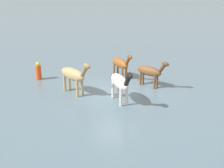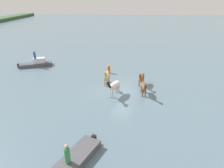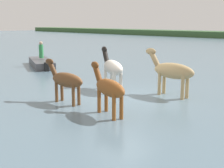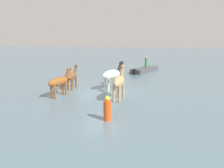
{
  "view_description": "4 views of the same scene",
  "coord_description": "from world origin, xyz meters",
  "px_view_note": "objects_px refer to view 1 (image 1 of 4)",
  "views": [
    {
      "loc": [
        -11.12,
        11.11,
        6.2
      ],
      "look_at": [
        -0.32,
        0.35,
        0.72
      ],
      "focal_mm": 48.07,
      "sensor_mm": 36.0,
      "label": 1
    },
    {
      "loc": [
        -18.44,
        -0.41,
        9.15
      ],
      "look_at": [
        -0.11,
        0.85,
        0.78
      ],
      "focal_mm": 31.02,
      "sensor_mm": 36.0,
      "label": 2
    },
    {
      "loc": [
        8.98,
        -9.56,
        3.18
      ],
      "look_at": [
        0.22,
        -0.81,
        0.69
      ],
      "focal_mm": 50.04,
      "sensor_mm": 36.0,
      "label": 3
    },
    {
      "loc": [
        13.89,
        3.63,
        3.56
      ],
      "look_at": [
        0.11,
        0.82,
        0.64
      ],
      "focal_mm": 34.05,
      "sensor_mm": 36.0,
      "label": 4
    }
  ],
  "objects_px": {
    "horse_dark_mare": "(121,63)",
    "horse_gray_outer": "(150,71)",
    "horse_mid_herd": "(120,82)",
    "horse_dun_straggler": "(74,75)",
    "buoy_channel_marker": "(38,72)"
  },
  "relations": [
    {
      "from": "horse_mid_herd",
      "to": "buoy_channel_marker",
      "type": "bearing_deg",
      "value": -145.51
    },
    {
      "from": "buoy_channel_marker",
      "to": "horse_mid_herd",
      "type": "bearing_deg",
      "value": -170.6
    },
    {
      "from": "horse_mid_herd",
      "to": "buoy_channel_marker",
      "type": "relative_size",
      "value": 2.15
    },
    {
      "from": "horse_dark_mare",
      "to": "buoy_channel_marker",
      "type": "distance_m",
      "value": 5.26
    },
    {
      "from": "horse_mid_herd",
      "to": "horse_gray_outer",
      "type": "distance_m",
      "value": 3.0
    },
    {
      "from": "horse_mid_herd",
      "to": "horse_gray_outer",
      "type": "xyz_separation_m",
      "value": [
        0.4,
        -2.97,
        -0.15
      ]
    },
    {
      "from": "horse_gray_outer",
      "to": "horse_dun_straggler",
      "type": "bearing_deg",
      "value": -122.91
    },
    {
      "from": "horse_dark_mare",
      "to": "horse_gray_outer",
      "type": "xyz_separation_m",
      "value": [
        -2.34,
        -0.06,
        -0.03
      ]
    },
    {
      "from": "horse_dun_straggler",
      "to": "buoy_channel_marker",
      "type": "xyz_separation_m",
      "value": [
        3.56,
        0.08,
        -0.59
      ]
    },
    {
      "from": "horse_mid_herd",
      "to": "horse_dun_straggler",
      "type": "bearing_deg",
      "value": -135.16
    },
    {
      "from": "buoy_channel_marker",
      "to": "horse_dark_mare",
      "type": "bearing_deg",
      "value": -131.4
    },
    {
      "from": "horse_dun_straggler",
      "to": "buoy_channel_marker",
      "type": "height_order",
      "value": "horse_dun_straggler"
    },
    {
      "from": "horse_dun_straggler",
      "to": "buoy_channel_marker",
      "type": "distance_m",
      "value": 3.61
    },
    {
      "from": "horse_gray_outer",
      "to": "buoy_channel_marker",
      "type": "relative_size",
      "value": 1.91
    },
    {
      "from": "horse_mid_herd",
      "to": "horse_dun_straggler",
      "type": "xyz_separation_m",
      "value": [
        2.64,
        0.95,
        0.02
      ]
    }
  ]
}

